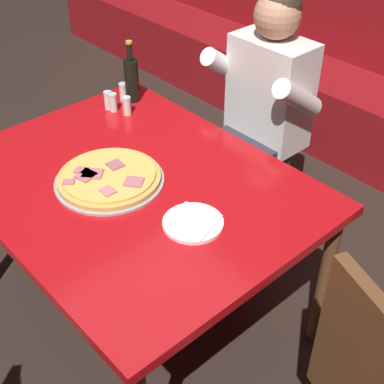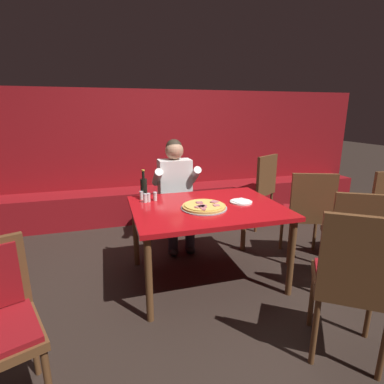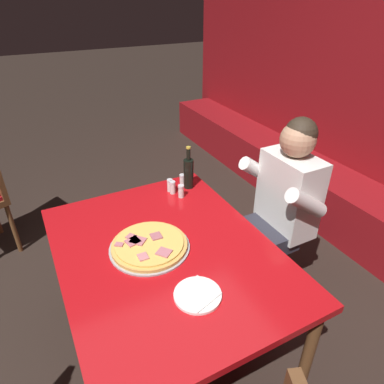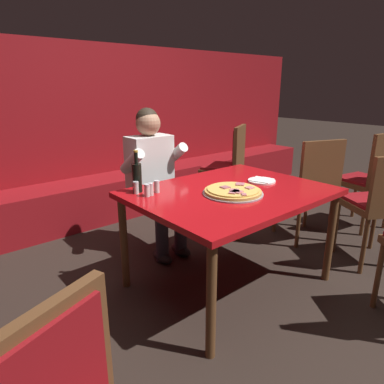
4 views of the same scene
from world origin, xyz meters
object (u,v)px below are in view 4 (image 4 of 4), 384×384
Objects in this scene: shaker_oregano at (147,191)px; shaker_red_pepper_flakes at (151,190)px; plate_white_paper at (262,181)px; dining_chair_near_right at (311,182)px; main_dining_table at (230,200)px; beer_bottle at (137,176)px; dining_chair_far_left at (229,162)px; shaker_black_pepper at (136,188)px; dining_chair_near_left at (382,200)px; diner_seated_blue_shirt at (155,176)px; shaker_parmesan at (157,187)px; pizza at (233,191)px; dining_chair_side_aisle at (372,174)px.

shaker_red_pepper_flakes is (0.03, 0.00, 0.00)m from shaker_oregano.
shaker_red_pepper_flakes is at bearing 7.74° from shaker_oregano.
dining_chair_near_right is (0.80, 0.04, -0.16)m from plate_white_paper.
shaker_oregano reaches higher than main_dining_table.
beer_bottle is 1.82m from dining_chair_far_left.
plate_white_paper is at bearing -22.12° from shaker_black_pepper.
shaker_oregano is at bearing 152.81° from dining_chair_near_left.
main_dining_table is 15.77× the size of shaker_black_pepper.
dining_chair_near_left is at bearing -48.62° from diner_seated_blue_shirt.
plate_white_paper is 0.97m from shaker_black_pepper.
main_dining_table is 0.57m from shaker_red_pepper_flakes.
main_dining_table is 0.67m from shaker_black_pepper.
shaker_parmesan is 0.11m from shaker_oregano.
beer_bottle reaches higher than dining_chair_near_left.
dining_chair_near_left is at bearing -27.78° from shaker_red_pepper_flakes.
beer_bottle is at bearing 135.29° from pizza.
dining_chair_near_right is at bearing -10.82° from shaker_black_pepper.
shaker_black_pepper is 0.64m from diner_seated_blue_shirt.
dining_chair_far_left is at bearing 27.46° from shaker_parmesan.
diner_seated_blue_shirt reaches higher than dining_chair_near_left.
shaker_oregano is 0.09× the size of dining_chair_near_right.
shaker_black_pepper is 1.00× the size of shaker_oregano.
shaker_black_pepper is at bearing 139.10° from pizza.
dining_chair_near_right is at bearing 161.52° from dining_chair_side_aisle.
shaker_oregano is 1.88m from dining_chair_far_left.
beer_bottle is at bearing 46.31° from shaker_black_pepper.
dining_chair_near_left is (1.66, -0.86, -0.20)m from shaker_oregano.
dining_chair_far_left reaches higher than plate_white_paper.
shaker_oregano and shaker_red_pepper_flakes have the same top height.
dining_chair_near_right is 0.98× the size of dining_chair_side_aisle.
main_dining_table is 15.77× the size of shaker_oregano.
main_dining_table is at bearing -26.40° from shaker_oregano.
shaker_black_pepper is 0.11m from shaker_red_pepper_flakes.
main_dining_table is 0.12m from pizza.
dining_chair_far_left is at bearing 44.25° from main_dining_table.
diner_seated_blue_shirt is at bearing 118.60° from plate_white_paper.
dining_chair_near_left is (1.69, -0.96, -0.20)m from shaker_black_pepper.
pizza reaches higher than plate_white_paper.
shaker_parmesan is 1.00× the size of shaker_oregano.
plate_white_paper is 2.44× the size of shaker_black_pepper.
diner_seated_blue_shirt reaches higher than shaker_parmesan.
dining_chair_near_left is at bearing -27.55° from main_dining_table.
main_dining_table is 0.68m from beer_bottle.
beer_bottle is 0.08m from shaker_black_pepper.
dining_chair_near_right reaches higher than shaker_oregano.
shaker_oregano is 0.08× the size of dining_chair_side_aisle.
beer_bottle is at bearing 86.53° from shaker_oregano.
shaker_red_pepper_flakes reaches higher than plate_white_paper.
dining_chair_side_aisle is (2.36, -0.47, -0.19)m from shaker_red_pepper_flakes.
beer_bottle is 3.40× the size of shaker_oregano.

